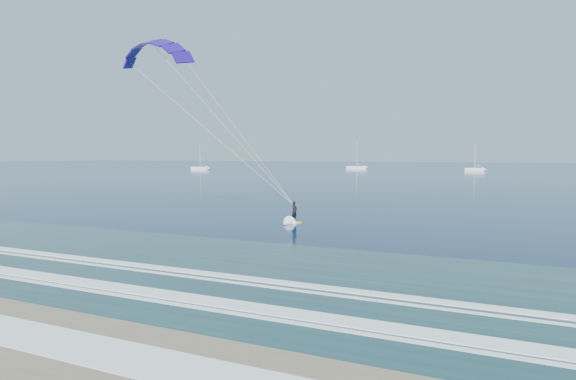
# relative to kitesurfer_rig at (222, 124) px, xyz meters

# --- Properties ---
(kitesurfer_rig) EXTENTS (15.78, 8.45, 16.90)m
(kitesurfer_rig) POSITION_rel_kitesurfer_rig_xyz_m (0.00, 0.00, 0.00)
(kitesurfer_rig) COLOR gold
(kitesurfer_rig) RESTS_ON ground
(sailboat_0) EXTENTS (7.95, 2.40, 10.92)m
(sailboat_0) POSITION_rel_kitesurfer_rig_xyz_m (-101.34, 137.93, -7.99)
(sailboat_0) COLOR silver
(sailboat_0) RESTS_ON ground
(sailboat_1) EXTENTS (8.86, 2.40, 12.14)m
(sailboat_1) POSITION_rel_kitesurfer_rig_xyz_m (-47.14, 179.31, -7.98)
(sailboat_1) COLOR silver
(sailboat_1) RESTS_ON ground
(sailboat_2) EXTENTS (6.85, 2.40, 9.76)m
(sailboat_2) POSITION_rel_kitesurfer_rig_xyz_m (3.28, 167.60, -8.00)
(sailboat_2) COLOR silver
(sailboat_2) RESTS_ON ground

